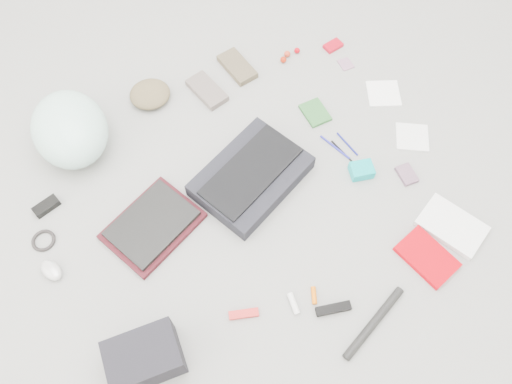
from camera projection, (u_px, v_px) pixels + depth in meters
name	position (u px, v px, depth m)	size (l,w,h in m)	color
ground_plane	(256.00, 198.00, 1.89)	(4.00, 4.00, 0.00)	gray
messenger_bag	(251.00, 176.00, 1.90)	(0.41, 0.30, 0.07)	black
bag_flap	(251.00, 171.00, 1.86)	(0.40, 0.18, 0.01)	black
laptop_sleeve	(153.00, 226.00, 1.83)	(0.33, 0.25, 0.02)	#451219
laptop	(152.00, 224.00, 1.81)	(0.29, 0.21, 0.02)	black
bike_helmet	(70.00, 129.00, 1.91)	(0.28, 0.35, 0.21)	#C1F5E9
beanie	(150.00, 94.00, 2.09)	(0.17, 0.16, 0.06)	brown
mitten_left	(207.00, 90.00, 2.12)	(0.09, 0.19, 0.03)	#6B5E59
mitten_right	(237.00, 67.00, 2.18)	(0.09, 0.19, 0.03)	brown
power_brick	(46.00, 206.00, 1.86)	(0.10, 0.04, 0.03)	black
cable_coil	(43.00, 241.00, 1.81)	(0.09, 0.09, 0.01)	black
mouse	(51.00, 270.00, 1.74)	(0.06, 0.09, 0.04)	#BEBEBE
camera_bag	(145.00, 358.00, 1.55)	(0.22, 0.16, 0.14)	black
multitool	(244.00, 314.00, 1.68)	(0.10, 0.03, 0.02)	red
toiletry_tube_white	(293.00, 304.00, 1.69)	(0.02, 0.02, 0.07)	silver
toiletry_tube_orange	(314.00, 295.00, 1.71)	(0.02, 0.02, 0.06)	#E26306
u_lock	(333.00, 309.00, 1.69)	(0.12, 0.03, 0.02)	black
bike_pump	(374.00, 323.00, 1.66)	(0.03, 0.03, 0.31)	black
book_red	(427.00, 257.00, 1.77)	(0.14, 0.20, 0.02)	#C8000B
book_white	(452.00, 226.00, 1.83)	(0.15, 0.23, 0.02)	white
notepad	(315.00, 113.00, 2.07)	(0.09, 0.12, 0.01)	#2A612B
pen_blue	(335.00, 147.00, 2.00)	(0.01, 0.01, 0.15)	#1D1C94
pen_black	(342.00, 151.00, 1.99)	(0.01, 0.01, 0.12)	black
pen_navy	(347.00, 144.00, 2.00)	(0.01, 0.01, 0.13)	navy
accordion_wallet	(362.00, 170.00, 1.93)	(0.09, 0.07, 0.04)	#04B3B7
card_deck	(407.00, 174.00, 1.93)	(0.06, 0.09, 0.02)	#77556D
napkin_top	(384.00, 94.00, 2.12)	(0.13, 0.13, 0.01)	white
napkin_bottom	(412.00, 137.00, 2.02)	(0.13, 0.13, 0.01)	white
lollipop_a	(283.00, 60.00, 2.20)	(0.03, 0.03, 0.03)	#A41F09
lollipop_b	(287.00, 54.00, 2.21)	(0.03, 0.03, 0.03)	#B8321B
lollipop_c	(297.00, 51.00, 2.22)	(0.03, 0.03, 0.03)	#BA010D
altoids_tin	(333.00, 46.00, 2.24)	(0.08, 0.05, 0.02)	red
stamp_sheet	(346.00, 64.00, 2.20)	(0.05, 0.07, 0.00)	#9D6C8C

